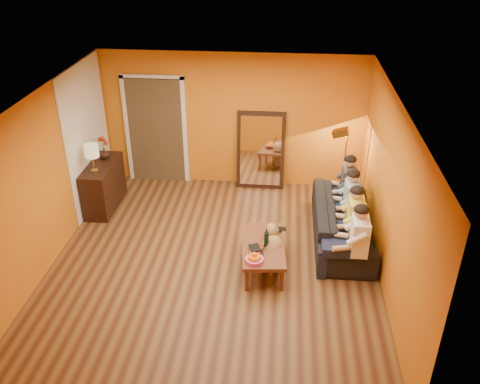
# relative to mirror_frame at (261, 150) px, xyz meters

# --- Properties ---
(room_shell) EXTENTS (5.00, 5.50, 2.60)m
(room_shell) POSITION_rel_mirror_frame_xyz_m (-0.55, -2.26, 0.54)
(room_shell) COLOR brown
(room_shell) RESTS_ON ground
(white_accent) EXTENTS (0.02, 1.90, 2.58)m
(white_accent) POSITION_rel_mirror_frame_xyz_m (-3.04, -0.88, 0.54)
(white_accent) COLOR white
(white_accent) RESTS_ON wall_left
(doorway_recess) EXTENTS (1.06, 0.30, 2.10)m
(doorway_recess) POSITION_rel_mirror_frame_xyz_m (-2.05, 0.20, 0.29)
(doorway_recess) COLOR #3F2D19
(doorway_recess) RESTS_ON floor
(door_jamb_left) EXTENTS (0.08, 0.06, 2.20)m
(door_jamb_left) POSITION_rel_mirror_frame_xyz_m (-2.62, 0.08, 0.29)
(door_jamb_left) COLOR white
(door_jamb_left) RESTS_ON wall_back
(door_jamb_right) EXTENTS (0.08, 0.06, 2.20)m
(door_jamb_right) POSITION_rel_mirror_frame_xyz_m (-1.48, 0.08, 0.29)
(door_jamb_right) COLOR white
(door_jamb_right) RESTS_ON wall_back
(door_header) EXTENTS (1.22, 0.06, 0.08)m
(door_header) POSITION_rel_mirror_frame_xyz_m (-2.05, 0.08, 1.36)
(door_header) COLOR white
(door_header) RESTS_ON wall_back
(mirror_frame) EXTENTS (0.92, 0.27, 1.51)m
(mirror_frame) POSITION_rel_mirror_frame_xyz_m (0.00, 0.00, 0.00)
(mirror_frame) COLOR black
(mirror_frame) RESTS_ON floor
(mirror_glass) EXTENTS (0.78, 0.21, 1.35)m
(mirror_glass) POSITION_rel_mirror_frame_xyz_m (0.00, -0.04, 0.00)
(mirror_glass) COLOR white
(mirror_glass) RESTS_ON mirror_frame
(sideboard) EXTENTS (0.44, 1.18, 0.85)m
(sideboard) POSITION_rel_mirror_frame_xyz_m (-2.79, -1.08, -0.34)
(sideboard) COLOR black
(sideboard) RESTS_ON floor
(table_lamp) EXTENTS (0.24, 0.24, 0.51)m
(table_lamp) POSITION_rel_mirror_frame_xyz_m (-2.79, -1.38, 0.34)
(table_lamp) COLOR beige
(table_lamp) RESTS_ON sideboard
(sofa) EXTENTS (2.28, 0.89, 0.67)m
(sofa) POSITION_rel_mirror_frame_xyz_m (1.45, -1.75, -0.43)
(sofa) COLOR black
(sofa) RESTS_ON floor
(coffee_table) EXTENTS (0.73, 1.27, 0.42)m
(coffee_table) POSITION_rel_mirror_frame_xyz_m (0.20, -2.66, -0.55)
(coffee_table) COLOR brown
(coffee_table) RESTS_ON floor
(floor_lamp) EXTENTS (0.34, 0.30, 1.44)m
(floor_lamp) POSITION_rel_mirror_frame_xyz_m (1.55, -0.48, -0.04)
(floor_lamp) COLOR #B99036
(floor_lamp) RESTS_ON floor
(dog) EXTENTS (0.40, 0.60, 0.69)m
(dog) POSITION_rel_mirror_frame_xyz_m (0.34, -2.61, -0.42)
(dog) COLOR #A4704A
(dog) RESTS_ON floor
(person_far_left) EXTENTS (0.70, 0.44, 1.22)m
(person_far_left) POSITION_rel_mirror_frame_xyz_m (1.58, -2.75, -0.15)
(person_far_left) COLOR silver
(person_far_left) RESTS_ON sofa
(person_mid_left) EXTENTS (0.70, 0.44, 1.22)m
(person_mid_left) POSITION_rel_mirror_frame_xyz_m (1.58, -2.20, -0.15)
(person_mid_left) COLOR #D9D248
(person_mid_left) RESTS_ON sofa
(person_mid_right) EXTENTS (0.70, 0.44, 1.22)m
(person_mid_right) POSITION_rel_mirror_frame_xyz_m (1.58, -1.65, -0.15)
(person_mid_right) COLOR #83AFCB
(person_mid_right) RESTS_ON sofa
(person_far_right) EXTENTS (0.70, 0.44, 1.22)m
(person_far_right) POSITION_rel_mirror_frame_xyz_m (1.58, -1.10, -0.15)
(person_far_right) COLOR #2E2D32
(person_far_right) RESTS_ON sofa
(fruit_bowl) EXTENTS (0.26, 0.26, 0.16)m
(fruit_bowl) POSITION_rel_mirror_frame_xyz_m (0.10, -3.11, -0.26)
(fruit_bowl) COLOR #ED53AA
(fruit_bowl) RESTS_ON coffee_table
(wine_bottle) EXTENTS (0.07, 0.07, 0.31)m
(wine_bottle) POSITION_rel_mirror_frame_xyz_m (0.25, -2.71, -0.18)
(wine_bottle) COLOR black
(wine_bottle) RESTS_ON coffee_table
(tumbler) EXTENTS (0.12, 0.12, 0.09)m
(tumbler) POSITION_rel_mirror_frame_xyz_m (0.32, -2.54, -0.29)
(tumbler) COLOR #B27F3F
(tumbler) RESTS_ON coffee_table
(laptop) EXTENTS (0.36, 0.25, 0.03)m
(laptop) POSITION_rel_mirror_frame_xyz_m (0.38, -2.31, -0.33)
(laptop) COLOR black
(laptop) RESTS_ON coffee_table
(book_lower) EXTENTS (0.20, 0.26, 0.02)m
(book_lower) POSITION_rel_mirror_frame_xyz_m (0.02, -2.86, -0.33)
(book_lower) COLOR black
(book_lower) RESTS_ON coffee_table
(book_mid) EXTENTS (0.21, 0.25, 0.02)m
(book_mid) POSITION_rel_mirror_frame_xyz_m (0.03, -2.85, -0.31)
(book_mid) COLOR #A12612
(book_mid) RESTS_ON book_lower
(book_upper) EXTENTS (0.22, 0.25, 0.02)m
(book_upper) POSITION_rel_mirror_frame_xyz_m (0.02, -2.87, -0.29)
(book_upper) COLOR black
(book_upper) RESTS_ON book_mid
(vase) EXTENTS (0.19, 0.19, 0.20)m
(vase) POSITION_rel_mirror_frame_xyz_m (-2.79, -0.83, 0.19)
(vase) COLOR black
(vase) RESTS_ON sideboard
(flowers) EXTENTS (0.17, 0.17, 0.45)m
(flowers) POSITION_rel_mirror_frame_xyz_m (-2.79, -0.83, 0.43)
(flowers) COLOR #A12612
(flowers) RESTS_ON vase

